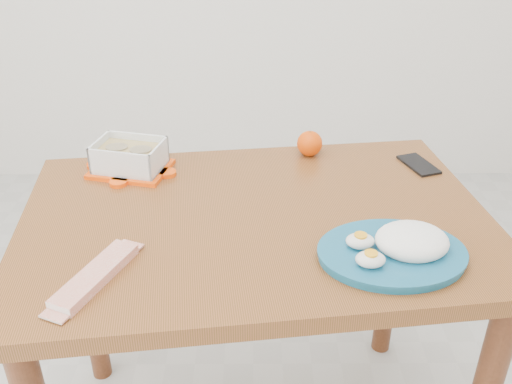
{
  "coord_description": "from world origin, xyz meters",
  "views": [
    {
      "loc": [
        0.1,
        -0.98,
        1.43
      ],
      "look_at": [
        0.1,
        0.12,
        0.81
      ],
      "focal_mm": 40.0,
      "sensor_mm": 36.0,
      "label": 1
    }
  ],
  "objects_px": {
    "dining_table": "(256,257)",
    "orange_fruit": "(310,143)",
    "food_container": "(130,157)",
    "smartphone": "(419,165)",
    "rice_plate": "(399,246)"
  },
  "relations": [
    {
      "from": "food_container",
      "to": "rice_plate",
      "type": "relative_size",
      "value": 0.7
    },
    {
      "from": "food_container",
      "to": "orange_fruit",
      "type": "height_order",
      "value": "food_container"
    },
    {
      "from": "food_container",
      "to": "rice_plate",
      "type": "xyz_separation_m",
      "value": [
        0.61,
        -0.38,
        -0.01
      ]
    },
    {
      "from": "dining_table",
      "to": "orange_fruit",
      "type": "height_order",
      "value": "orange_fruit"
    },
    {
      "from": "dining_table",
      "to": "orange_fruit",
      "type": "xyz_separation_m",
      "value": [
        0.15,
        0.31,
        0.15
      ]
    },
    {
      "from": "orange_fruit",
      "to": "smartphone",
      "type": "relative_size",
      "value": 0.57
    },
    {
      "from": "food_container",
      "to": "smartphone",
      "type": "distance_m",
      "value": 0.76
    },
    {
      "from": "dining_table",
      "to": "smartphone",
      "type": "height_order",
      "value": "smartphone"
    },
    {
      "from": "dining_table",
      "to": "food_container",
      "type": "relative_size",
      "value": 5.14
    },
    {
      "from": "dining_table",
      "to": "food_container",
      "type": "bearing_deg",
      "value": 139.03
    },
    {
      "from": "food_container",
      "to": "rice_plate",
      "type": "distance_m",
      "value": 0.72
    },
    {
      "from": "food_container",
      "to": "orange_fruit",
      "type": "xyz_separation_m",
      "value": [
        0.47,
        0.09,
        -0.01
      ]
    },
    {
      "from": "smartphone",
      "to": "orange_fruit",
      "type": "bearing_deg",
      "value": 147.61
    },
    {
      "from": "dining_table",
      "to": "orange_fruit",
      "type": "distance_m",
      "value": 0.38
    },
    {
      "from": "rice_plate",
      "to": "dining_table",
      "type": "bearing_deg",
      "value": 146.56
    }
  ]
}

